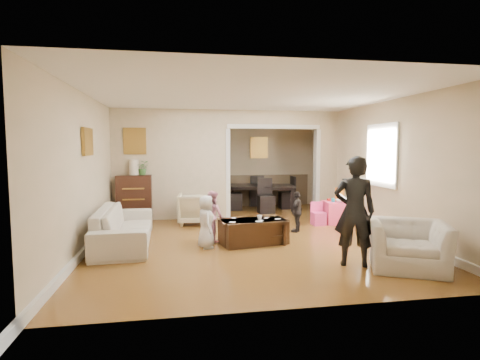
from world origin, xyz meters
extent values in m
plane|color=olive|center=(0.00, 0.00, 0.00)|extent=(7.00, 7.00, 0.00)
cube|color=beige|center=(-1.38, 1.80, 1.30)|extent=(2.75, 0.18, 2.60)
cube|color=beige|center=(2.48, 1.80, 1.30)|extent=(0.55, 0.18, 2.60)
cube|color=beige|center=(1.10, 1.80, 2.42)|extent=(2.22, 0.18, 0.35)
cube|color=white|center=(2.73, -0.40, 1.55)|extent=(0.03, 0.95, 1.10)
cube|color=brown|center=(-2.20, 1.70, 1.85)|extent=(0.45, 0.03, 0.55)
cube|color=brown|center=(-2.71, -0.60, 1.80)|extent=(0.03, 0.55, 0.40)
cube|color=brown|center=(1.10, 3.44, 1.70)|extent=(0.45, 0.03, 0.55)
imported|color=beige|center=(-2.17, -0.50, 0.33)|extent=(0.95, 2.27, 0.66)
imported|color=tan|center=(-0.87, 1.13, 0.34)|extent=(0.79, 0.81, 0.68)
imported|color=beige|center=(1.95, -2.48, 0.33)|extent=(1.31, 1.25, 0.67)
cube|color=#371A10|center=(-2.23, 1.64, 0.54)|extent=(0.78, 0.44, 1.07)
cylinder|color=beige|center=(-2.23, 1.64, 1.25)|extent=(0.22, 0.22, 0.36)
imported|color=#3C7032|center=(-2.03, 1.64, 1.24)|extent=(0.29, 0.25, 0.32)
cube|color=#372211|center=(0.08, -0.79, 0.21)|extent=(1.24, 0.80, 0.43)
imported|color=white|center=(0.18, -0.84, 0.47)|extent=(0.11, 0.11, 0.08)
cube|color=#FF4378|center=(2.26, 0.63, 0.25)|extent=(0.55, 0.55, 0.50)
cube|color=gold|center=(2.38, 0.73, 0.65)|extent=(0.20, 0.08, 0.30)
cylinder|color=#29BACD|center=(2.16, 0.58, 0.54)|extent=(0.08, 0.08, 0.08)
cube|color=red|center=(2.14, 0.75, 0.52)|extent=(0.09, 0.08, 0.05)
imported|color=white|center=(2.31, 0.51, 0.53)|extent=(0.24, 0.24, 0.06)
imported|color=black|center=(1.02, 2.82, 0.33)|extent=(2.09, 1.50, 0.66)
imported|color=black|center=(1.26, -2.24, 0.79)|extent=(0.67, 0.55, 1.59)
imported|color=silver|center=(-0.77, -0.94, 0.45)|extent=(0.30, 0.45, 0.90)
imported|color=pink|center=(-0.62, -0.49, 0.46)|extent=(0.54, 0.57, 0.92)
imported|color=black|center=(1.13, -0.04, 0.41)|extent=(0.46, 0.51, 0.83)
cube|color=white|center=(-0.25, -0.58, 0.43)|extent=(0.08, 0.09, 0.00)
cube|color=white|center=(0.52, -0.81, 0.43)|extent=(0.10, 0.08, 0.00)
cube|color=white|center=(0.14, -0.97, 0.43)|extent=(0.11, 0.09, 0.00)
cube|color=white|center=(0.33, -0.69, 0.43)|extent=(0.10, 0.10, 0.00)
cube|color=white|center=(0.19, -0.89, 0.43)|extent=(0.08, 0.09, 0.00)
cube|color=white|center=(-0.33, -0.96, 0.43)|extent=(0.12, 0.11, 0.00)
camera|label=1|loc=(-1.23, -7.15, 1.71)|focal=27.82mm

